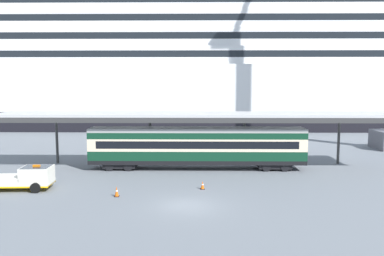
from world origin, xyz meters
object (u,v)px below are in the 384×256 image
(cruise_ship, at_px, (149,52))
(traffic_cone_mid, at_px, (203,185))
(train_carriage, at_px, (197,146))
(traffic_cone_near, at_px, (117,192))
(service_truck, at_px, (25,178))

(cruise_ship, relative_size, traffic_cone_mid, 231.10)
(cruise_ship, distance_m, train_carriage, 46.50)
(train_carriage, xyz_separation_m, traffic_cone_near, (-6.04, -9.67, -1.92))
(train_carriage, bearing_deg, service_truck, -150.23)
(traffic_cone_near, bearing_deg, cruise_ship, 94.37)
(service_truck, bearing_deg, cruise_ship, 85.97)
(traffic_cone_mid, bearing_deg, cruise_ship, 101.67)
(train_carriage, bearing_deg, cruise_ship, 103.06)
(train_carriage, xyz_separation_m, service_truck, (-13.73, -7.85, -1.31))
(cruise_ship, height_order, traffic_cone_near, cruise_ship)
(cruise_ship, relative_size, train_carriage, 7.36)
(cruise_ship, xyz_separation_m, traffic_cone_near, (4.07, -53.26, -14.56))
(traffic_cone_near, bearing_deg, service_truck, 166.71)
(train_carriage, relative_size, traffic_cone_near, 27.30)
(traffic_cone_near, xyz_separation_m, traffic_cone_mid, (6.48, 2.15, -0.05))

